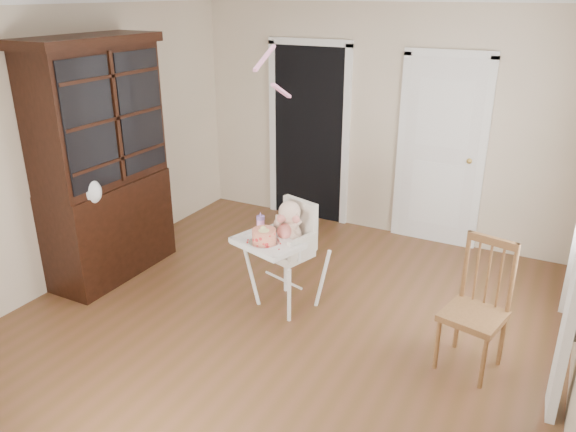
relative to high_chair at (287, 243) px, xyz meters
The scene contains 12 objects.
floor 0.76m from the high_chair, 75.52° to the right, with size 5.00×5.00×0.00m, color brown.
wall_back 2.21m from the high_chair, 87.07° to the left, with size 4.50×4.50×0.00m, color beige.
wall_left 2.30m from the high_chair, 169.06° to the right, with size 5.00×5.00×0.00m, color beige.
doorway 2.27m from the high_chair, 110.97° to the left, with size 1.06×0.05×2.22m.
closet_door 2.25m from the high_chair, 68.61° to the left, with size 0.96×0.09×2.13m.
high_chair is the anchor object (origin of this frame).
baby 0.15m from the high_chair, 69.73° to the left, with size 0.29×0.27×0.46m.
cake 0.28m from the high_chair, 114.14° to the right, with size 0.26×0.26×0.12m.
sippy_cup 0.30m from the high_chair, behind, with size 0.07×0.07×0.18m.
china_cabinet 1.97m from the high_chair, behind, with size 0.61×1.38×2.32m.
dining_chair 1.67m from the high_chair, ahead, with size 0.50×0.50×1.02m.
streamer 1.61m from the high_chair, 116.24° to the right, with size 0.03×0.50×0.02m, color pink, non-canonical shape.
Camera 1 is at (1.99, -3.55, 2.69)m, focal length 35.00 mm.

